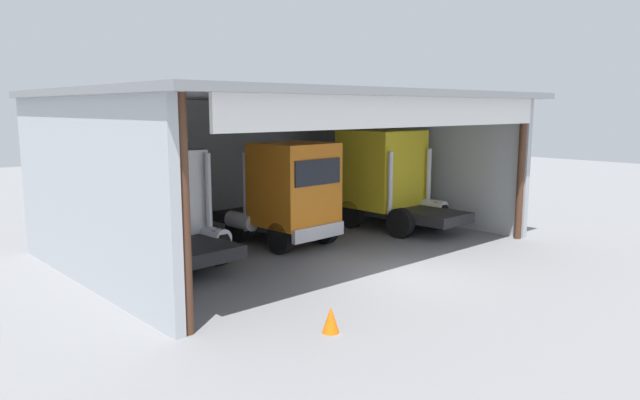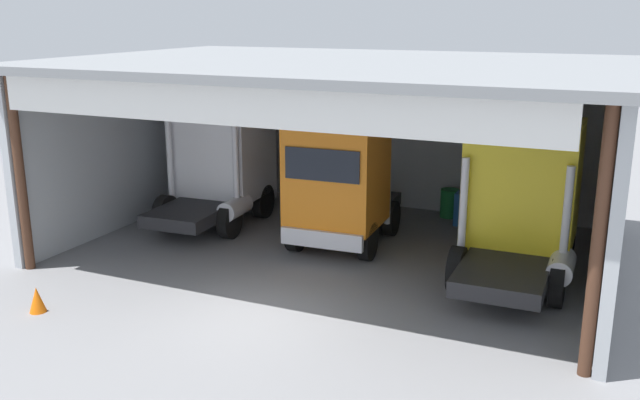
# 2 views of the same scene
# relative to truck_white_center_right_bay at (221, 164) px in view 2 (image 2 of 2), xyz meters

# --- Properties ---
(ground_plane) EXTENTS (80.00, 80.00, 0.00)m
(ground_plane) POSITION_rel_truck_white_center_right_bay_xyz_m (4.34, -5.71, -1.78)
(ground_plane) COLOR slate
(ground_plane) RESTS_ON ground
(workshop_shed) EXTENTS (14.24, 10.33, 5.08)m
(workshop_shed) POSITION_rel_truck_white_center_right_bay_xyz_m (4.34, -0.08, 1.77)
(workshop_shed) COLOR #ADB2B7
(workshop_shed) RESTS_ON ground
(truck_white_center_right_bay) EXTENTS (2.75, 4.74, 3.37)m
(truck_white_center_right_bay) POSITION_rel_truck_white_center_right_bay_xyz_m (0.00, 0.00, 0.00)
(truck_white_center_right_bay) COLOR white
(truck_white_center_right_bay) RESTS_ON ground
(truck_orange_yard_outside) EXTENTS (2.63, 4.76, 3.46)m
(truck_orange_yard_outside) POSITION_rel_truck_white_center_right_bay_xyz_m (4.26, -0.85, 0.02)
(truck_orange_yard_outside) COLOR orange
(truck_orange_yard_outside) RESTS_ON ground
(truck_yellow_right_bay) EXTENTS (2.69, 5.07, 3.74)m
(truck_yellow_right_bay) POSITION_rel_truck_white_center_right_bay_xyz_m (9.03, -1.00, 0.20)
(truck_yellow_right_bay) COLOR yellow
(truck_yellow_right_bay) RESTS_ON ground
(oil_drum) EXTENTS (0.58, 0.58, 0.89)m
(oil_drum) POSITION_rel_truck_white_center_right_bay_xyz_m (6.31, 3.24, -1.33)
(oil_drum) COLOR #197233
(oil_drum) RESTS_ON ground
(tool_cart) EXTENTS (0.90, 0.60, 1.00)m
(tool_cart) POSITION_rel_truck_white_center_right_bay_xyz_m (7.11, 2.60, -1.28)
(tool_cart) COLOR #1E59A5
(tool_cart) RESTS_ON ground
(traffic_cone) EXTENTS (0.36, 0.36, 0.56)m
(traffic_cone) POSITION_rel_truck_white_center_right_bay_xyz_m (-0.02, -7.48, -1.50)
(traffic_cone) COLOR orange
(traffic_cone) RESTS_ON ground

